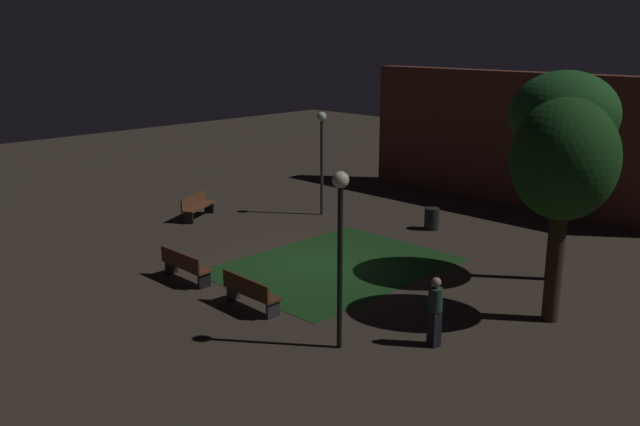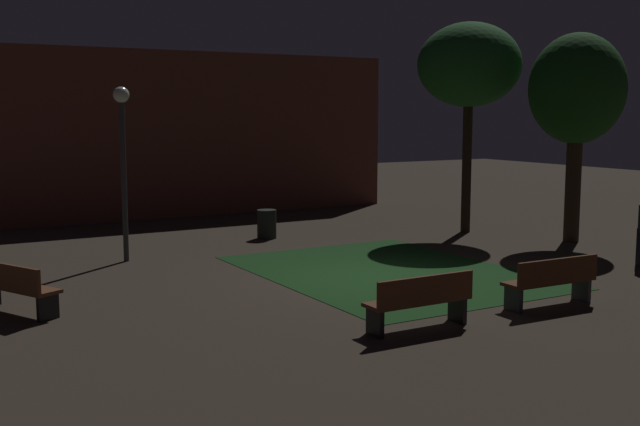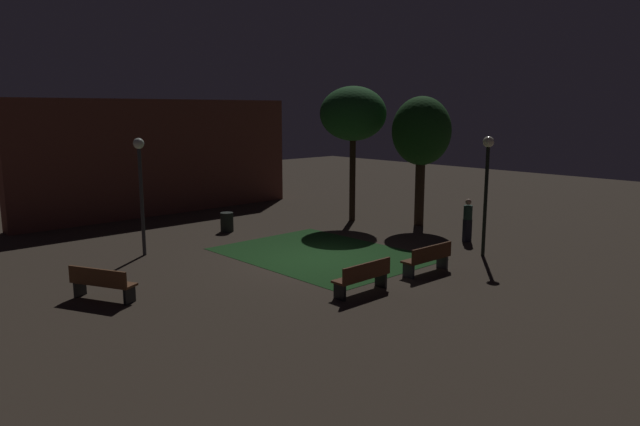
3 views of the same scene
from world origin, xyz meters
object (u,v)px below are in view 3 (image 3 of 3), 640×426
at_px(bench_near_trees, 102,282).
at_px(tree_back_right, 421,133).
at_px(bench_by_lamp, 363,276).
at_px(lamp_post_plaza_west, 487,174).
at_px(lamp_post_near_wall, 140,175).
at_px(tree_back_left, 353,114).
at_px(bench_lawn_edge, 428,258).
at_px(pedestrian, 468,219).
at_px(trash_bin, 227,222).

xyz_separation_m(bench_near_trees, tree_back_right, (13.85, 0.51, 3.41)).
distance_m(bench_near_trees, tree_back_right, 14.28).
height_order(bench_by_lamp, lamp_post_plaza_west, lamp_post_plaza_west).
distance_m(bench_by_lamp, lamp_post_near_wall, 8.50).
bearing_deg(tree_back_left, bench_lawn_edge, -120.69).
xyz_separation_m(lamp_post_near_wall, pedestrian, (9.69, -6.29, -1.87)).
bearing_deg(bench_lawn_edge, bench_near_trees, 152.79).
relative_size(trash_bin, pedestrian, 0.48).
bearing_deg(bench_lawn_edge, pedestrian, 19.21).
bearing_deg(pedestrian, bench_lawn_edge, -160.79).
height_order(tree_back_left, pedestrian, tree_back_left).
height_order(tree_back_left, trash_bin, tree_back_left).
height_order(tree_back_left, lamp_post_plaza_west, tree_back_left).
bearing_deg(bench_lawn_edge, tree_back_left, 59.31).
bearing_deg(bench_near_trees, pedestrian, -11.74).
height_order(bench_by_lamp, trash_bin, bench_by_lamp).
bearing_deg(tree_back_left, bench_by_lamp, -134.46).
relative_size(bench_near_trees, pedestrian, 1.14).
distance_m(bench_by_lamp, lamp_post_plaza_west, 6.33).
bearing_deg(lamp_post_near_wall, pedestrian, -33.02).
bearing_deg(lamp_post_plaza_west, bench_lawn_edge, -179.75).
relative_size(bench_by_lamp, trash_bin, 2.33).
height_order(bench_near_trees, pedestrian, pedestrian).
bearing_deg(bench_lawn_edge, lamp_post_plaza_west, 0.25).
height_order(bench_near_trees, tree_back_left, tree_back_left).
distance_m(bench_lawn_edge, tree_back_left, 9.49).
bearing_deg(trash_bin, tree_back_right, -33.65).
xyz_separation_m(tree_back_left, pedestrian, (0.14, -5.77, -3.77)).
relative_size(bench_lawn_edge, lamp_post_near_wall, 0.46).
bearing_deg(bench_lawn_edge, bench_by_lamp, -180.00).
xyz_separation_m(tree_back_left, trash_bin, (-5.35, 1.81, -4.24)).
relative_size(tree_back_left, lamp_post_near_wall, 1.48).
bearing_deg(tree_back_left, tree_back_right, -63.21).
xyz_separation_m(bench_by_lamp, lamp_post_near_wall, (-2.34, 7.86, 2.24)).
xyz_separation_m(bench_near_trees, lamp_post_near_wall, (2.97, 3.66, 2.24)).
height_order(lamp_post_plaza_west, trash_bin, lamp_post_plaza_west).
bearing_deg(tree_back_right, lamp_post_plaza_west, -119.23).
relative_size(tree_back_left, trash_bin, 7.54).
distance_m(bench_lawn_edge, lamp_post_near_wall, 9.68).
xyz_separation_m(tree_back_right, trash_bin, (-6.69, 4.45, -3.51)).
xyz_separation_m(bench_lawn_edge, trash_bin, (-1.00, 9.15, -0.09)).
xyz_separation_m(bench_near_trees, tree_back_left, (12.52, 3.14, 4.14)).
xyz_separation_m(bench_near_trees, pedestrian, (12.66, -2.63, 0.37)).
bearing_deg(lamp_post_plaza_west, bench_by_lamp, -179.87).
relative_size(bench_by_lamp, pedestrian, 1.12).
bearing_deg(trash_bin, tree_back_left, -18.71).
bearing_deg(bench_by_lamp, trash_bin, 78.58).
relative_size(bench_by_lamp, tree_back_right, 0.33).
bearing_deg(bench_near_trees, bench_by_lamp, -38.29).
bearing_deg(lamp_post_near_wall, bench_near_trees, -129.05).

